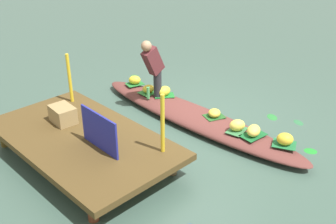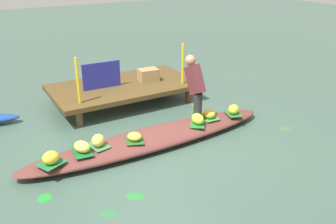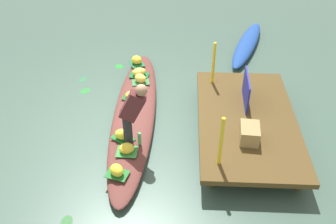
% 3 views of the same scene
% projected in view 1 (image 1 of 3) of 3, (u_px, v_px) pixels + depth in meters
% --- Properties ---
extents(canal_water, '(40.00, 40.00, 0.00)m').
position_uv_depth(canal_water, '(193.00, 122.00, 7.48)').
color(canal_water, '#3B5549').
rests_on(canal_water, ground).
extents(dock_platform, '(3.20, 1.80, 0.42)m').
position_uv_depth(dock_platform, '(82.00, 139.00, 6.22)').
color(dock_platform, '#4F3B1D').
rests_on(dock_platform, ground).
extents(vendor_boat, '(4.77, 0.90, 0.23)m').
position_uv_depth(vendor_boat, '(193.00, 117.00, 7.43)').
color(vendor_boat, brown).
rests_on(vendor_boat, ground).
extents(leaf_mat_0, '(0.39, 0.43, 0.01)m').
position_uv_depth(leaf_mat_0, '(214.00, 116.00, 7.18)').
color(leaf_mat_0, '#225522').
rests_on(leaf_mat_0, vendor_boat).
extents(banana_bunch_0, '(0.31, 0.32, 0.14)m').
position_uv_depth(banana_bunch_0, '(214.00, 113.00, 7.15)').
color(banana_bunch_0, yellow).
rests_on(banana_bunch_0, vendor_boat).
extents(leaf_mat_1, '(0.32, 0.45, 0.01)m').
position_uv_depth(leaf_mat_1, '(253.00, 135.00, 6.58)').
color(leaf_mat_1, '#175D2A').
rests_on(leaf_mat_1, vendor_boat).
extents(banana_bunch_1, '(0.30, 0.36, 0.18)m').
position_uv_depth(banana_bunch_1, '(254.00, 131.00, 6.54)').
color(banana_bunch_1, '#F2D054').
rests_on(banana_bunch_1, vendor_boat).
extents(leaf_mat_2, '(0.31, 0.37, 0.01)m').
position_uv_depth(leaf_mat_2, '(148.00, 92.00, 8.13)').
color(leaf_mat_2, '#34863D').
rests_on(leaf_mat_2, vendor_boat).
extents(banana_bunch_2, '(0.27, 0.29, 0.16)m').
position_uv_depth(banana_bunch_2, '(148.00, 89.00, 8.10)').
color(banana_bunch_2, yellow).
rests_on(banana_bunch_2, vendor_boat).
extents(leaf_mat_3, '(0.44, 0.47, 0.01)m').
position_uv_depth(leaf_mat_3, '(164.00, 95.00, 7.99)').
color(leaf_mat_3, '#1D6F2A').
rests_on(leaf_mat_3, vendor_boat).
extents(banana_bunch_3, '(0.21, 0.29, 0.20)m').
position_uv_depth(banana_bunch_3, '(164.00, 91.00, 7.95)').
color(banana_bunch_3, yellow).
rests_on(banana_bunch_3, vendor_boat).
extents(leaf_mat_4, '(0.35, 0.41, 0.01)m').
position_uv_depth(leaf_mat_4, '(135.00, 84.00, 8.53)').
color(leaf_mat_4, '#226D2D').
rests_on(leaf_mat_4, vendor_boat).
extents(banana_bunch_4, '(0.32, 0.32, 0.18)m').
position_uv_depth(banana_bunch_4, '(135.00, 80.00, 8.49)').
color(banana_bunch_4, yellow).
rests_on(banana_bunch_4, vendor_boat).
extents(leaf_mat_5, '(0.33, 0.42, 0.01)m').
position_uv_depth(leaf_mat_5, '(237.00, 130.00, 6.73)').
color(leaf_mat_5, '#367342').
rests_on(leaf_mat_5, vendor_boat).
extents(banana_bunch_5, '(0.31, 0.34, 0.20)m').
position_uv_depth(banana_bunch_5, '(237.00, 125.00, 6.68)').
color(banana_bunch_5, '#F9D751').
rests_on(banana_bunch_5, vendor_boat).
extents(leaf_mat_6, '(0.46, 0.43, 0.01)m').
position_uv_depth(leaf_mat_6, '(284.00, 144.00, 6.33)').
color(leaf_mat_6, '#1F6937').
rests_on(leaf_mat_6, vendor_boat).
extents(banana_bunch_6, '(0.35, 0.34, 0.20)m').
position_uv_depth(banana_bunch_6, '(285.00, 139.00, 6.28)').
color(banana_bunch_6, yellow).
rests_on(banana_bunch_6, vendor_boat).
extents(vendor_person, '(0.20, 0.50, 1.21)m').
position_uv_depth(vendor_person, '(153.00, 65.00, 7.59)').
color(vendor_person, '#28282D').
rests_on(vendor_person, vendor_boat).
extents(water_bottle, '(0.06, 0.06, 0.25)m').
position_uv_depth(water_bottle, '(148.00, 93.00, 7.82)').
color(water_bottle, '#4FA95D').
rests_on(water_bottle, vendor_boat).
extents(market_banner, '(0.85, 0.05, 0.58)m').
position_uv_depth(market_banner, '(99.00, 131.00, 5.74)').
color(market_banner, navy).
rests_on(market_banner, dock_platform).
extents(railing_post_west, '(0.06, 0.06, 0.91)m').
position_uv_depth(railing_post_west, '(163.00, 124.00, 5.60)').
color(railing_post_west, yellow).
rests_on(railing_post_west, dock_platform).
extents(railing_post_east, '(0.06, 0.06, 0.91)m').
position_uv_depth(railing_post_east, '(70.00, 78.00, 7.12)').
color(railing_post_east, yellow).
rests_on(railing_post_east, dock_platform).
extents(produce_crate, '(0.46, 0.35, 0.28)m').
position_uv_depth(produce_crate, '(63.00, 114.00, 6.55)').
color(produce_crate, '#997D4E').
rests_on(produce_crate, dock_platform).
extents(drifting_plant_0, '(0.28, 0.25, 0.01)m').
position_uv_depth(drifting_plant_0, '(298.00, 122.00, 7.46)').
color(drifting_plant_0, '#2C6A3E').
rests_on(drifting_plant_0, ground).
extents(drifting_plant_1, '(0.25, 0.18, 0.01)m').
position_uv_depth(drifting_plant_1, '(135.00, 76.00, 9.54)').
color(drifting_plant_1, '#346A38').
rests_on(drifting_plant_1, ground).
extents(drifting_plant_2, '(0.28, 0.27, 0.01)m').
position_uv_depth(drifting_plant_2, '(311.00, 151.00, 6.58)').
color(drifting_plant_2, '#208A2A').
rests_on(drifting_plant_2, ground).
extents(drifting_plant_3, '(0.33, 0.32, 0.01)m').
position_uv_depth(drifting_plant_3, '(272.00, 117.00, 7.66)').
color(drifting_plant_3, '#287632').
rests_on(drifting_plant_3, ground).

